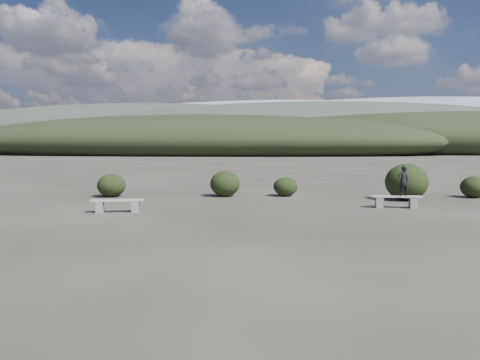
# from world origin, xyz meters

# --- Properties ---
(ground) EXTENTS (1200.00, 1200.00, 0.00)m
(ground) POSITION_xyz_m (0.00, 0.00, 0.00)
(ground) COLOR #2B2822
(ground) RESTS_ON ground
(bench_left) EXTENTS (1.69, 0.76, 0.42)m
(bench_left) POSITION_xyz_m (-4.43, 3.74, 0.25)
(bench_left) COLOR slate
(bench_left) RESTS_ON ground
(bench_right) EXTENTS (1.68, 0.36, 0.42)m
(bench_right) POSITION_xyz_m (4.55, 6.11, 0.25)
(bench_right) COLOR slate
(bench_right) RESTS_ON ground
(seated_person) EXTENTS (0.43, 0.35, 1.03)m
(seated_person) POSITION_xyz_m (4.76, 6.12, 0.93)
(seated_person) COLOR black
(seated_person) RESTS_ON bench_right
(shrub_a) EXTENTS (1.17, 1.17, 0.95)m
(shrub_a) POSITION_xyz_m (-6.51, 8.00, 0.48)
(shrub_a) COLOR black
(shrub_a) RESTS_ON ground
(shrub_b) EXTENTS (1.25, 1.25, 1.07)m
(shrub_b) POSITION_xyz_m (-1.87, 8.84, 0.53)
(shrub_b) COLOR black
(shrub_b) RESTS_ON ground
(shrub_c) EXTENTS (1.01, 1.01, 0.81)m
(shrub_c) POSITION_xyz_m (0.63, 9.28, 0.40)
(shrub_c) COLOR black
(shrub_c) RESTS_ON ground
(shrub_d) EXTENTS (1.63, 1.63, 1.43)m
(shrub_d) POSITION_xyz_m (5.35, 8.51, 0.71)
(shrub_d) COLOR black
(shrub_d) RESTS_ON ground
(shrub_e) EXTENTS (1.06, 1.06, 0.88)m
(shrub_e) POSITION_xyz_m (8.27, 9.84, 0.44)
(shrub_e) COLOR black
(shrub_e) RESTS_ON ground
(mountain_ridges) EXTENTS (500.00, 400.00, 56.00)m
(mountain_ridges) POSITION_xyz_m (-7.48, 339.06, 10.84)
(mountain_ridges) COLOR black
(mountain_ridges) RESTS_ON ground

